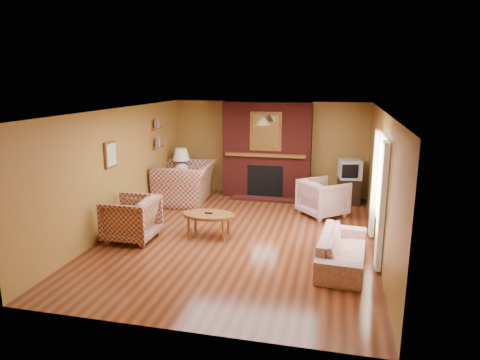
% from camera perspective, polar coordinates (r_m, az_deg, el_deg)
% --- Properties ---
extents(floor, '(6.50, 6.50, 0.00)m').
position_cam_1_polar(floor, '(8.29, 0.06, -7.52)').
color(floor, '#4B1F10').
rests_on(floor, ground).
extents(ceiling, '(6.50, 6.50, 0.00)m').
position_cam_1_polar(ceiling, '(7.77, 0.06, 9.26)').
color(ceiling, silver).
rests_on(ceiling, wall_back).
extents(wall_back, '(6.50, 0.00, 6.50)m').
position_cam_1_polar(wall_back, '(11.08, 3.85, 4.22)').
color(wall_back, olive).
rests_on(wall_back, floor).
extents(wall_front, '(6.50, 0.00, 6.50)m').
position_cam_1_polar(wall_front, '(4.96, -8.48, -7.53)').
color(wall_front, olive).
rests_on(wall_front, floor).
extents(wall_left, '(0.00, 6.50, 6.50)m').
position_cam_1_polar(wall_left, '(8.84, -15.95, 1.38)').
color(wall_left, olive).
rests_on(wall_left, floor).
extents(wall_right, '(0.00, 6.50, 6.50)m').
position_cam_1_polar(wall_right, '(7.79, 18.29, -0.36)').
color(wall_right, olive).
rests_on(wall_right, floor).
extents(fireplace, '(2.20, 0.82, 2.40)m').
position_cam_1_polar(fireplace, '(10.82, 3.62, 3.91)').
color(fireplace, '#501511').
rests_on(fireplace, floor).
extents(window_right, '(0.10, 1.85, 2.00)m').
position_cam_1_polar(window_right, '(7.61, 18.01, -1.22)').
color(window_right, beige).
rests_on(window_right, wall_right).
extents(bookshelf, '(0.09, 0.55, 0.71)m').
position_cam_1_polar(bookshelf, '(10.41, -10.81, 6.02)').
color(bookshelf, brown).
rests_on(bookshelf, wall_left).
extents(botanical_print, '(0.05, 0.40, 0.50)m').
position_cam_1_polar(botanical_print, '(8.50, -16.87, 3.26)').
color(botanical_print, brown).
rests_on(botanical_print, wall_left).
extents(pendant_light, '(0.36, 0.36, 0.48)m').
position_cam_1_polar(pendant_light, '(10.05, 3.04, 7.89)').
color(pendant_light, black).
rests_on(pendant_light, ceiling).
extents(plaid_loveseat, '(1.42, 1.59, 0.97)m').
position_cam_1_polar(plaid_loveseat, '(10.51, -7.32, -0.35)').
color(plaid_loveseat, maroon).
rests_on(plaid_loveseat, floor).
extents(plaid_armchair, '(0.91, 0.89, 0.83)m').
position_cam_1_polar(plaid_armchair, '(8.25, -14.30, -5.02)').
color(plaid_armchair, maroon).
rests_on(plaid_armchair, floor).
extents(floral_sofa, '(0.85, 1.86, 0.53)m').
position_cam_1_polar(floral_sofa, '(7.21, 13.52, -8.95)').
color(floral_sofa, beige).
rests_on(floral_sofa, floor).
extents(floral_armchair, '(1.24, 1.24, 0.81)m').
position_cam_1_polar(floral_armchair, '(9.58, 11.03, -2.34)').
color(floral_armchair, beige).
rests_on(floral_armchair, floor).
extents(coffee_table, '(1.01, 0.62, 0.48)m').
position_cam_1_polar(coffee_table, '(8.17, -4.20, -4.83)').
color(coffee_table, brown).
rests_on(coffee_table, floor).
extents(side_table, '(0.43, 0.43, 0.54)m').
position_cam_1_polar(side_table, '(11.04, -7.73, -0.82)').
color(side_table, brown).
rests_on(side_table, floor).
extents(table_lamp, '(0.43, 0.43, 0.71)m').
position_cam_1_polar(table_lamp, '(10.90, -7.84, 2.58)').
color(table_lamp, white).
rests_on(table_lamp, side_table).
extents(tv_stand, '(0.58, 0.52, 0.62)m').
position_cam_1_polar(tv_stand, '(10.69, 14.29, -1.40)').
color(tv_stand, black).
rests_on(tv_stand, floor).
extents(crt_tv, '(0.57, 0.57, 0.46)m').
position_cam_1_polar(crt_tv, '(10.56, 14.46, 1.41)').
color(crt_tv, '#AEB1B6').
rests_on(crt_tv, tv_stand).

